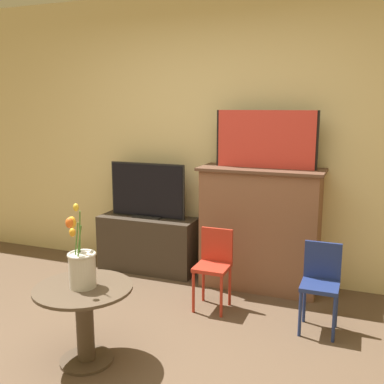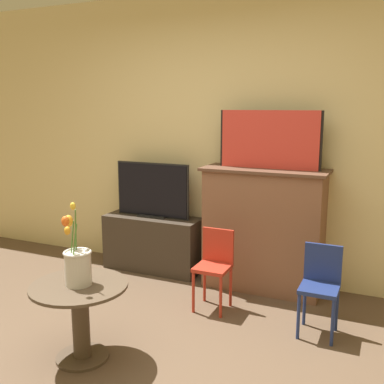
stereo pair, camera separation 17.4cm
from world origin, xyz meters
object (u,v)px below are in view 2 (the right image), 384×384
(tv_monitor, at_px, (152,191))
(chair_blue, at_px, (320,283))
(painting, at_px, (269,140))
(vase_tulips, at_px, (77,263))
(chair_red, at_px, (215,263))

(tv_monitor, bearing_deg, chair_blue, -20.32)
(painting, relative_size, tv_monitor, 1.14)
(painting, height_order, tv_monitor, painting)
(painting, bearing_deg, vase_tulips, -115.76)
(painting, distance_m, chair_blue, 1.30)
(tv_monitor, xyz_separation_m, chair_blue, (1.75, -0.65, -0.43))
(vase_tulips, bearing_deg, tv_monitor, 102.69)
(chair_blue, xyz_separation_m, vase_tulips, (-1.38, -1.01, 0.28))
(tv_monitor, relative_size, vase_tulips, 1.53)
(tv_monitor, height_order, vase_tulips, tv_monitor)
(chair_red, height_order, vase_tulips, vase_tulips)
(chair_red, bearing_deg, painting, 63.99)
(painting, height_order, chair_blue, painting)
(painting, relative_size, vase_tulips, 1.74)
(chair_red, distance_m, vase_tulips, 1.23)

